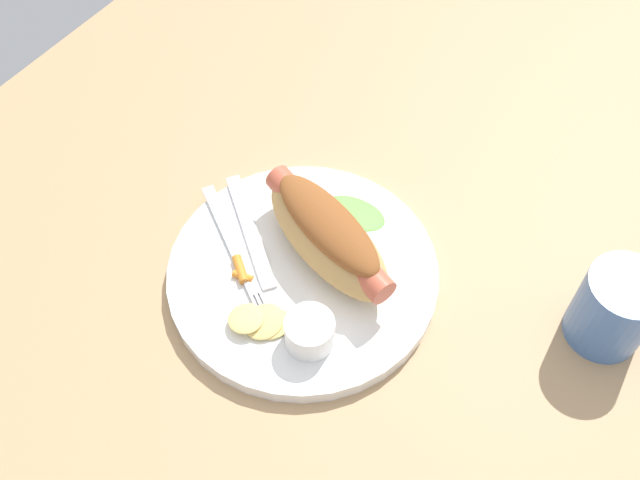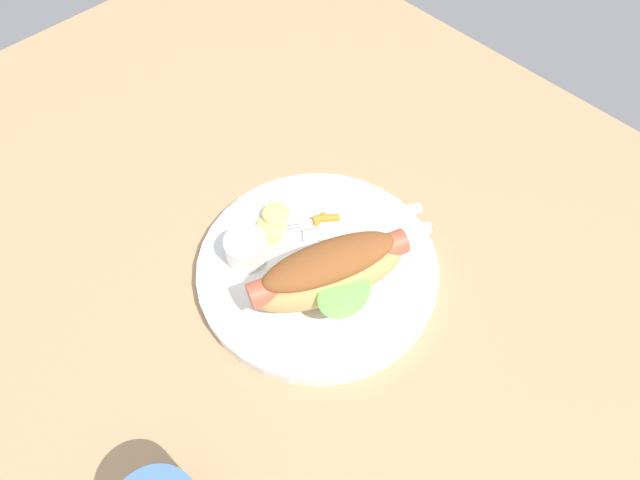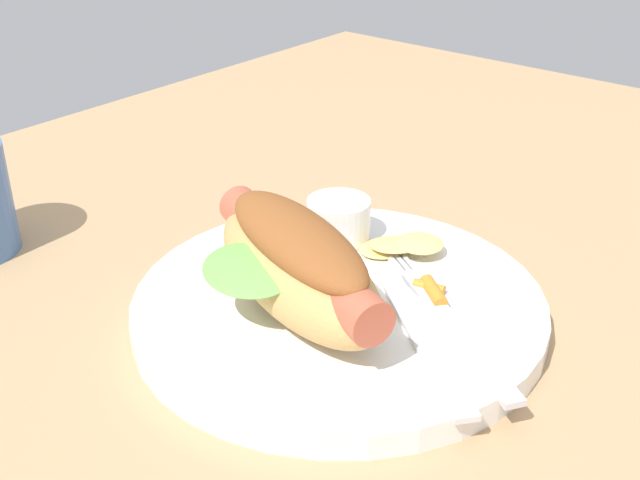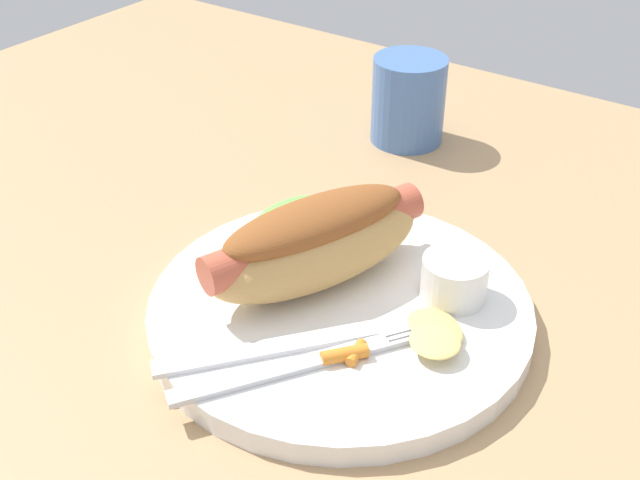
# 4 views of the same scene
# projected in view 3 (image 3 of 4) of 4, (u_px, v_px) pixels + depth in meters

# --- Properties ---
(ground_plane) EXTENTS (1.20, 0.90, 0.02)m
(ground_plane) POSITION_uv_depth(u_px,v_px,m) (324.00, 332.00, 0.51)
(ground_plane) COLOR tan
(plate) EXTENTS (0.26, 0.26, 0.02)m
(plate) POSITION_uv_depth(u_px,v_px,m) (339.00, 307.00, 0.51)
(plate) COLOR white
(plate) RESTS_ON ground_plane
(hot_dog) EXTENTS (0.11, 0.17, 0.06)m
(hot_dog) POSITION_uv_depth(u_px,v_px,m) (296.00, 262.00, 0.47)
(hot_dog) COLOR tan
(hot_dog) RESTS_ON plate
(sauce_ramekin) EXTENTS (0.04, 0.04, 0.03)m
(sauce_ramekin) POSITION_uv_depth(u_px,v_px,m) (339.00, 220.00, 0.56)
(sauce_ramekin) COLOR white
(sauce_ramekin) RESTS_ON plate
(fork) EXTENTS (0.10, 0.15, 0.00)m
(fork) POSITION_uv_depth(u_px,v_px,m) (446.00, 319.00, 0.48)
(fork) COLOR silver
(fork) RESTS_ON plate
(knife) EXTENTS (0.10, 0.12, 0.00)m
(knife) POSITION_uv_depth(u_px,v_px,m) (427.00, 336.00, 0.46)
(knife) COLOR silver
(knife) RESTS_ON plate
(chips_pile) EXTENTS (0.06, 0.06, 0.01)m
(chips_pile) POSITION_uv_depth(u_px,v_px,m) (401.00, 246.00, 0.55)
(chips_pile) COLOR #E8C971
(chips_pile) RESTS_ON plate
(carrot_garnish) EXTENTS (0.03, 0.03, 0.01)m
(carrot_garnish) POSITION_uv_depth(u_px,v_px,m) (432.00, 291.00, 0.50)
(carrot_garnish) COLOR orange
(carrot_garnish) RESTS_ON plate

